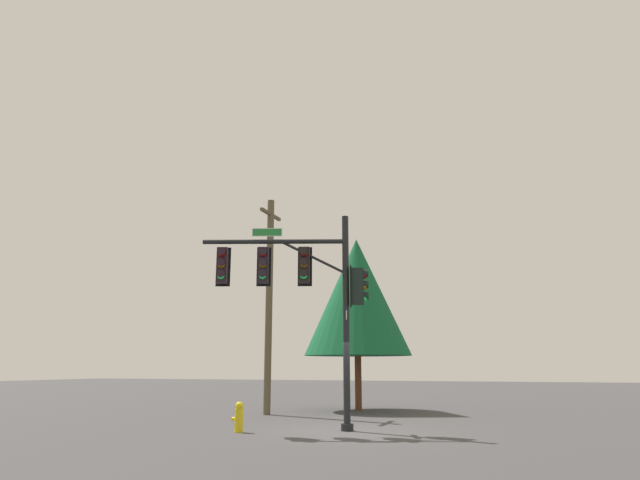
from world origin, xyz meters
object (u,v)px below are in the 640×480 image
(tree_near, at_px, (357,296))
(signal_pole_assembly, at_px, (300,281))
(utility_pole, at_px, (269,300))
(fire_hydrant, at_px, (239,417))

(tree_near, bearing_deg, signal_pole_assembly, 93.12)
(utility_pole, relative_size, tree_near, 1.16)
(fire_hydrant, bearing_deg, signal_pole_assembly, -148.20)
(tree_near, bearing_deg, fire_hydrant, 83.30)
(signal_pole_assembly, distance_m, fire_hydrant, 4.28)
(signal_pole_assembly, height_order, fire_hydrant, signal_pole_assembly)
(fire_hydrant, bearing_deg, utility_pole, -72.78)
(fire_hydrant, height_order, tree_near, tree_near)
(utility_pole, xyz_separation_m, fire_hydrant, (-1.77, 5.72, -4.02))
(utility_pole, bearing_deg, fire_hydrant, 107.22)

